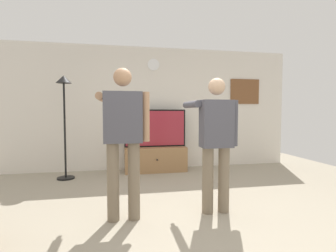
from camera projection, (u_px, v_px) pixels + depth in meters
The scene contains 9 objects.
ground_plane at pixel (188, 223), 2.90m from camera, with size 8.40×8.40×0.00m, color #9E937F.
back_wall at pixel (153, 108), 5.72m from camera, with size 6.40×0.10×2.70m, color silver.
tv_stand at pixel (156, 159), 5.44m from camera, with size 1.30×0.48×0.52m.
television at pixel (155, 128), 5.44m from camera, with size 1.32×0.07×0.80m.
wall_clock at pixel (153, 65), 5.60m from camera, with size 0.26×0.26×0.03m, color white.
framed_picture at pixel (245, 92), 6.06m from camera, with size 0.72×0.04×0.59m, color brown.
floor_lamp at pixel (64, 105), 4.75m from camera, with size 0.32×0.32×1.95m.
person_standing_nearer_lamp at pixel (123, 134), 2.95m from camera, with size 0.62×0.78×1.78m.
person_standing_nearer_couch at pixel (216, 137), 3.18m from camera, with size 0.57×0.78×1.69m.
Camera 1 is at (-0.76, -2.74, 1.28)m, focal length 27.11 mm.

